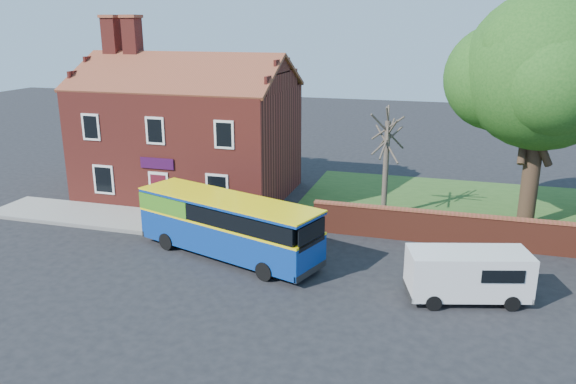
% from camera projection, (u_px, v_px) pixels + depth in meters
% --- Properties ---
extents(ground, '(120.00, 120.00, 0.00)m').
position_uv_depth(ground, '(225.00, 284.00, 22.71)').
color(ground, black).
rests_on(ground, ground).
extents(pavement, '(18.00, 3.50, 0.12)m').
position_uv_depth(pavement, '(145.00, 221.00, 29.87)').
color(pavement, gray).
rests_on(pavement, ground).
extents(kerb, '(18.00, 0.15, 0.14)m').
position_uv_depth(kerb, '(127.00, 232.00, 28.26)').
color(kerb, slate).
rests_on(kerb, ground).
extents(grass_strip, '(26.00, 12.00, 0.04)m').
position_uv_depth(grass_strip, '(532.00, 213.00, 31.14)').
color(grass_strip, '#426B28').
rests_on(grass_strip, ground).
extents(shop_building, '(12.30, 8.13, 10.50)m').
position_uv_depth(shop_building, '(189.00, 138.00, 34.20)').
color(shop_building, maroon).
rests_on(shop_building, ground).
extents(boundary_wall, '(22.00, 0.38, 1.60)m').
position_uv_depth(boundary_wall, '(550.00, 238.00, 25.40)').
color(boundary_wall, maroon).
rests_on(boundary_wall, ground).
extents(bus, '(9.25, 5.06, 2.75)m').
position_uv_depth(bus, '(223.00, 222.00, 25.15)').
color(bus, navy).
rests_on(bus, ground).
extents(van_near, '(4.78, 2.92, 1.96)m').
position_uv_depth(van_near, '(468.00, 273.00, 21.10)').
color(van_near, silver).
rests_on(van_near, ground).
extents(large_tree, '(9.65, 7.64, 11.77)m').
position_uv_depth(large_tree, '(545.00, 76.00, 27.05)').
color(large_tree, black).
rests_on(large_tree, ground).
extents(bare_tree, '(2.15, 2.56, 5.73)m').
position_uv_depth(bare_tree, '(386.00, 164.00, 29.91)').
color(bare_tree, '#4C4238').
rests_on(bare_tree, ground).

